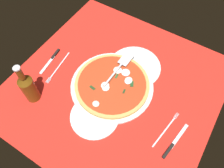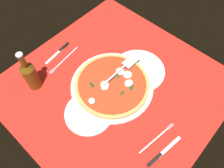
{
  "view_description": "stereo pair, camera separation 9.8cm",
  "coord_description": "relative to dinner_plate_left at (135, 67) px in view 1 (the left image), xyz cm",
  "views": [
    {
      "loc": [
        47.26,
        28.11,
        91.17
      ],
      "look_at": [
        0.58,
        -1.23,
        2.31
      ],
      "focal_mm": 35.69,
      "sensor_mm": 36.0,
      "label": 1
    },
    {
      "loc": [
        41.32,
        35.92,
        91.17
      ],
      "look_at": [
        0.58,
        -1.23,
        2.31
      ],
      "focal_mm": 35.69,
      "sensor_mm": 36.0,
      "label": 2
    }
  ],
  "objects": [
    {
      "name": "dinner_plate_right",
      "position": [
        33.05,
        -1.81,
        0.0
      ],
      "size": [
        21.58,
        21.58,
        1.0
      ],
      "primitive_type": "cylinder",
      "color": "white",
      "rests_on": "ground_plane"
    },
    {
      "name": "place_setting_near",
      "position": [
        19.56,
        -35.58,
        -0.15
      ],
      "size": [
        21.14,
        15.06,
        1.4
      ],
      "rotation": [
        0.0,
        0.0,
        0.12
      ],
      "color": "white",
      "rests_on": "ground_plane"
    },
    {
      "name": "dinner_plate_left",
      "position": [
        0.0,
        0.0,
        0.0
      ],
      "size": [
        25.9,
        25.9,
        1.0
      ],
      "primitive_type": "cylinder",
      "color": "white",
      "rests_on": "ground_plane"
    },
    {
      "name": "place_setting_far",
      "position": [
        24.11,
        30.02,
        -0.14
      ],
      "size": [
        21.33,
        15.22,
        1.4
      ],
      "rotation": [
        0.0,
        0.0,
        2.99
      ],
      "color": "white",
      "rests_on": "ground_plane"
    },
    {
      "name": "beer_bottle",
      "position": [
        39.8,
        -31.29,
        8.34
      ],
      "size": [
        6.39,
        6.39,
        23.05
      ],
      "color": "#5D390E",
      "rests_on": "ground_plane"
    },
    {
      "name": "checker_pattern",
      "position": [
        15.12,
        -2.47,
        -0.55
      ],
      "size": [
        93.31,
        93.31,
        0.1
      ],
      "color": "white",
      "rests_on": "ground_plane"
    },
    {
      "name": "pizza_server",
      "position": [
        7.14,
        -5.04,
        4.22
      ],
      "size": [
        23.67,
        5.03,
        1.0
      ],
      "rotation": [
        0.0,
        0.0,
        3.12
      ],
      "color": "silver",
      "rests_on": "pizza"
    },
    {
      "name": "pizza",
      "position": [
        15.66,
        -3.67,
        1.67
      ],
      "size": [
        35.27,
        35.27,
        3.17
      ],
      "color": "tan",
      "rests_on": "pizza_pan"
    },
    {
      "name": "ground_plane",
      "position": [
        15.12,
        -2.47,
        -1.0
      ],
      "size": [
        93.31,
        93.31,
        0.8
      ],
      "primitive_type": "cube",
      "color": "red"
    },
    {
      "name": "pizza_pan",
      "position": [
        15.71,
        -3.71,
        0.1
      ],
      "size": [
        39.29,
        39.29,
        1.21
      ],
      "primitive_type": "cylinder",
      "color": "silver",
      "rests_on": "ground_plane"
    }
  ]
}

